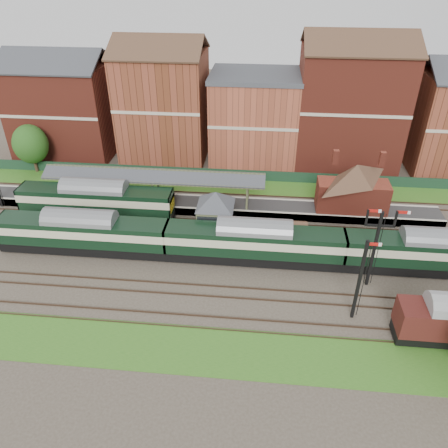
# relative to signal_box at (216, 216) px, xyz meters

# --- Properties ---
(ground) EXTENTS (160.00, 160.00, 0.00)m
(ground) POSITION_rel_signal_box_xyz_m (3.00, -3.25, -3.19)
(ground) COLOR #473D33
(ground) RESTS_ON ground
(grass_back) EXTENTS (90.00, 4.50, 0.06)m
(grass_back) POSITION_rel_signal_box_xyz_m (3.00, 12.75, -3.16)
(grass_back) COLOR #2D6619
(grass_back) RESTS_ON ground
(grass_front) EXTENTS (90.00, 5.00, 0.06)m
(grass_front) POSITION_rel_signal_box_xyz_m (3.00, -15.25, -3.16)
(grass_front) COLOR #2D6619
(grass_front) RESTS_ON ground
(fence) EXTENTS (90.00, 0.12, 1.50)m
(fence) POSITION_rel_signal_box_xyz_m (3.00, 14.75, -2.44)
(fence) COLOR #193823
(fence) RESTS_ON ground
(platform) EXTENTS (55.00, 3.40, 1.00)m
(platform) POSITION_rel_signal_box_xyz_m (-2.00, 6.50, -2.69)
(platform) COLOR #2D2D2D
(platform) RESTS_ON ground
(signal_box) EXTENTS (5.40, 5.40, 6.00)m
(signal_box) POSITION_rel_signal_box_xyz_m (0.00, 0.00, 0.00)
(signal_box) COLOR #596548
(signal_box) RESTS_ON ground
(brick_hut) EXTENTS (3.20, 2.64, 2.94)m
(brick_hut) POSITION_rel_signal_box_xyz_m (8.00, 0.00, -2.00)
(brick_hut) COLOR brown
(brick_hut) RESTS_ON ground
(station_building) EXTENTS (8.10, 8.10, 5.90)m
(station_building) POSITION_rel_signal_box_xyz_m (15.00, 6.50, 0.76)
(station_building) COLOR maroon
(station_building) RESTS_ON platform
(canopy) EXTENTS (26.00, 3.89, 4.08)m
(canopy) POSITION_rel_signal_box_xyz_m (-8.00, 6.50, 1.39)
(canopy) COLOR #484D30
(canopy) RESTS_ON platform
(semaphore_bracket) EXTENTS (3.60, 0.25, 8.18)m
(semaphore_bracket) POSITION_rel_signal_box_xyz_m (15.04, -5.75, 1.44)
(semaphore_bracket) COLOR black
(semaphore_bracket) RESTS_ON ground
(semaphore_siding) EXTENTS (1.23, 0.25, 8.00)m
(semaphore_siding) POSITION_rel_signal_box_xyz_m (13.02, -10.25, 0.96)
(semaphore_siding) COLOR black
(semaphore_siding) RESTS_ON ground
(town_backdrop) EXTENTS (69.00, 10.00, 16.00)m
(town_backdrop) POSITION_rel_signal_box_xyz_m (2.82, 21.75, 3.81)
(town_backdrop) COLOR maroon
(town_backdrop) RESTS_ON ground
(dmu_train) EXTENTS (52.52, 2.76, 4.03)m
(dmu_train) POSITION_rel_signal_box_xyz_m (4.18, -3.25, -0.83)
(dmu_train) COLOR black
(dmu_train) RESTS_ON ground
(platform_railcar) EXTENTS (17.77, 2.80, 4.09)m
(platform_railcar) POSITION_rel_signal_box_xyz_m (-14.21, 3.25, -0.80)
(platform_railcar) COLOR black
(platform_railcar) RESTS_ON ground
(goods_van_a) EXTENTS (6.05, 2.62, 3.67)m
(goods_van_a) POSITION_rel_signal_box_xyz_m (18.96, -12.25, -1.10)
(goods_van_a) COLOR black
(goods_van_a) RESTS_ON ground
(tree_back) EXTENTS (4.68, 4.68, 6.84)m
(tree_back) POSITION_rel_signal_box_xyz_m (-27.17, 14.47, 0.94)
(tree_back) COLOR #382619
(tree_back) RESTS_ON ground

